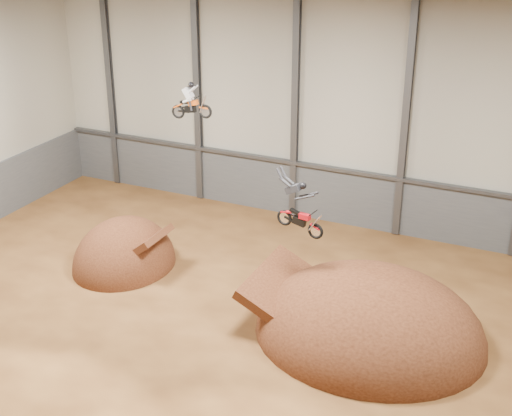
# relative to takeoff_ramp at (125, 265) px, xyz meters

# --- Properties ---
(floor) EXTENTS (40.00, 40.00, 0.00)m
(floor) POSITION_rel_takeoff_ramp_xyz_m (9.18, -4.66, 0.00)
(floor) COLOR #4E2E15
(floor) RESTS_ON ground
(back_wall) EXTENTS (40.00, 0.10, 14.00)m
(back_wall) POSITION_rel_takeoff_ramp_xyz_m (9.18, 10.34, 7.00)
(back_wall) COLOR #B3AF9E
(back_wall) RESTS_ON ground
(ceiling) EXTENTS (40.00, 40.00, 0.00)m
(ceiling) POSITION_rel_takeoff_ramp_xyz_m (9.18, -4.66, 14.00)
(ceiling) COLOR black
(ceiling) RESTS_ON back_wall
(lower_band_back) EXTENTS (39.80, 0.18, 3.50)m
(lower_band_back) POSITION_rel_takeoff_ramp_xyz_m (9.18, 10.24, 1.75)
(lower_band_back) COLOR #515458
(lower_band_back) RESTS_ON ground
(steel_rail) EXTENTS (39.80, 0.35, 0.20)m
(steel_rail) POSITION_rel_takeoff_ramp_xyz_m (9.18, 10.09, 3.55)
(steel_rail) COLOR #47494F
(steel_rail) RESTS_ON lower_band_back
(steel_column_0) EXTENTS (0.40, 0.36, 13.90)m
(steel_column_0) POSITION_rel_takeoff_ramp_xyz_m (-7.48, 10.14, 7.00)
(steel_column_0) COLOR #47494F
(steel_column_0) RESTS_ON ground
(steel_column_1) EXTENTS (0.40, 0.36, 13.90)m
(steel_column_1) POSITION_rel_takeoff_ramp_xyz_m (-0.82, 10.14, 7.00)
(steel_column_1) COLOR #47494F
(steel_column_1) RESTS_ON ground
(steel_column_2) EXTENTS (0.40, 0.36, 13.90)m
(steel_column_2) POSITION_rel_takeoff_ramp_xyz_m (5.85, 10.14, 7.00)
(steel_column_2) COLOR #47494F
(steel_column_2) RESTS_ON ground
(steel_column_3) EXTENTS (0.40, 0.36, 13.90)m
(steel_column_3) POSITION_rel_takeoff_ramp_xyz_m (12.52, 10.14, 7.00)
(steel_column_3) COLOR #47494F
(steel_column_3) RESTS_ON ground
(takeoff_ramp) EXTENTS (5.35, 6.17, 5.35)m
(takeoff_ramp) POSITION_rel_takeoff_ramp_xyz_m (0.00, 0.00, 0.00)
(takeoff_ramp) COLOR #381A0E
(takeoff_ramp) RESTS_ON ground
(landing_ramp) EXTENTS (10.66, 9.43, 6.15)m
(landing_ramp) POSITION_rel_takeoff_ramp_xyz_m (14.16, -1.06, 0.00)
(landing_ramp) COLOR #381A0E
(landing_ramp) RESTS_ON ground
(fmx_rider_a) EXTENTS (2.51, 0.98, 2.28)m
(fmx_rider_a) POSITION_rel_takeoff_ramp_xyz_m (3.38, 2.16, 9.21)
(fmx_rider_a) COLOR #CB4E11
(fmx_rider_b) EXTENTS (3.68, 1.40, 3.21)m
(fmx_rider_b) POSITION_rel_takeoff_ramp_xyz_m (10.47, -0.81, 5.87)
(fmx_rider_b) COLOR red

